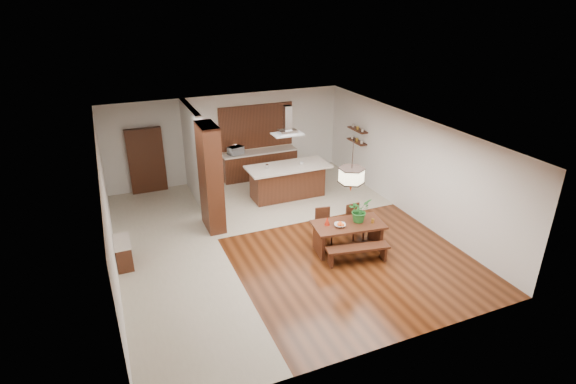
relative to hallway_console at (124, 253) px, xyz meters
name	(u,v)px	position (x,y,z in m)	size (l,w,h in m)	color
room_shell	(277,164)	(3.81, -0.20, 1.75)	(9.00, 9.04, 2.92)	#3C1A0A
tile_hallway	(172,259)	(1.06, -0.20, -0.31)	(2.50, 9.00, 0.01)	beige
tile_kitchen	(285,194)	(5.06, 2.30, -0.31)	(5.50, 4.00, 0.01)	beige
soffit_band	(276,131)	(3.81, -0.20, 2.57)	(8.00, 9.00, 0.02)	#3F1F0F
partition_pier	(211,178)	(2.41, 1.00, 1.14)	(0.45, 1.00, 2.90)	#32180E
partition_stub	(194,154)	(2.41, 3.10, 1.14)	(0.18, 2.40, 2.90)	silver
hallway_console	(124,253)	(0.00, 0.00, 0.00)	(0.37, 0.88, 0.63)	#32180E
hallway_doorway	(146,161)	(1.11, 4.20, 0.74)	(1.10, 0.20, 2.10)	#32180E
rear_counter	(260,164)	(4.81, 4.00, 0.16)	(2.60, 0.62, 0.95)	#32180E
kitchen_window	(256,126)	(4.81, 4.26, 1.44)	(2.60, 0.08, 1.50)	#A86132
shelf_lower	(357,142)	(7.68, 2.40, 1.08)	(0.26, 0.90, 0.04)	#32180E
shelf_upper	(358,130)	(7.68, 2.40, 1.49)	(0.26, 0.90, 0.04)	#32180E
dining_table	(348,230)	(5.19, -1.45, 0.22)	(1.84, 1.09, 0.72)	#32180E
dining_bench	(357,255)	(5.11, -2.07, -0.10)	(1.52, 0.33, 0.43)	#32180E
dining_chair_left	(324,226)	(4.83, -0.86, 0.13)	(0.39, 0.39, 0.89)	#32180E
dining_chair_right	(356,222)	(5.69, -0.98, 0.13)	(0.39, 0.39, 0.89)	#32180E
pendant_lantern	(352,165)	(5.19, -1.45, 1.93)	(0.64, 0.64, 1.31)	#FFF5C3
foliage_plant	(359,210)	(5.49, -1.42, 0.70)	(0.53, 0.46, 0.59)	#246D27
fruit_bowl	(340,225)	(4.93, -1.49, 0.44)	(0.27, 0.27, 0.07)	#B8AEA1
napkin_cone	(327,221)	(4.68, -1.30, 0.51)	(0.13, 0.13, 0.21)	#A71C0B
gold_ornament	(373,221)	(5.76, -1.64, 0.46)	(0.07, 0.07, 0.11)	gold
kitchen_island	(288,181)	(5.05, 2.07, 0.23)	(2.55, 1.11, 1.05)	#32180E
range_hood	(287,120)	(5.05, 2.08, 2.15)	(0.90, 0.55, 0.87)	silver
island_cup	(302,164)	(5.47, 1.94, 0.78)	(0.12, 0.12, 0.09)	silver
microwave	(236,151)	(3.97, 3.97, 0.77)	(0.49, 0.33, 0.27)	silver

